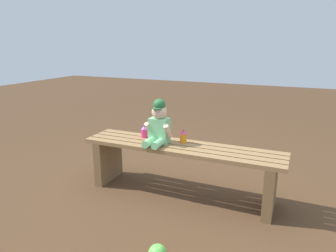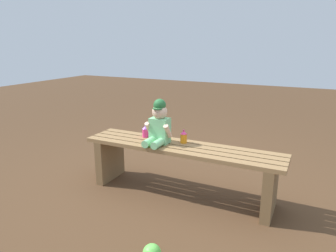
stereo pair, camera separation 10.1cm
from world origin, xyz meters
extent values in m
plane|color=#4C331E|center=(0.00, 0.00, 0.00)|extent=(16.00, 16.00, 0.00)
cube|color=olive|center=(0.00, -0.15, 0.45)|extent=(1.80, 0.08, 0.04)
cube|color=olive|center=(0.00, -0.05, 0.45)|extent=(1.80, 0.08, 0.04)
cube|color=olive|center=(0.00, 0.05, 0.45)|extent=(1.80, 0.08, 0.04)
cube|color=olive|center=(0.00, 0.15, 0.45)|extent=(1.80, 0.08, 0.04)
cube|color=brown|center=(-0.78, 0.00, 0.22)|extent=(0.08, 0.38, 0.44)
cube|color=brown|center=(0.78, 0.00, 0.22)|extent=(0.08, 0.38, 0.44)
cube|color=#7FCC8C|center=(-0.21, -0.01, 0.59)|extent=(0.17, 0.12, 0.23)
sphere|color=beige|center=(-0.21, -0.01, 0.76)|extent=(0.14, 0.14, 0.14)
cylinder|color=#266633|center=(-0.21, -0.04, 0.80)|extent=(0.09, 0.09, 0.01)
sphere|color=#266633|center=(-0.21, -0.01, 0.82)|extent=(0.11, 0.11, 0.11)
cylinder|color=#85D693|center=(-0.25, -0.13, 0.51)|extent=(0.07, 0.16, 0.07)
cylinder|color=#85D693|center=(-0.16, -0.13, 0.51)|extent=(0.07, 0.16, 0.07)
cylinder|color=beige|center=(-0.30, -0.04, 0.60)|extent=(0.04, 0.12, 0.14)
cylinder|color=beige|center=(-0.11, -0.04, 0.60)|extent=(0.04, 0.12, 0.14)
cylinder|color=#E5337F|center=(-0.41, 0.08, 0.51)|extent=(0.06, 0.06, 0.08)
cone|color=#8C4CCC|center=(-0.41, 0.08, 0.57)|extent=(0.06, 0.06, 0.03)
cylinder|color=#8C4CCC|center=(-0.41, 0.08, 0.59)|extent=(0.01, 0.01, 0.02)
cylinder|color=orange|center=(-0.01, 0.08, 0.51)|extent=(0.06, 0.06, 0.08)
cone|color=#E5337F|center=(-0.01, 0.08, 0.57)|extent=(0.06, 0.06, 0.03)
cylinder|color=#E5337F|center=(-0.01, 0.08, 0.59)|extent=(0.01, 0.01, 0.02)
camera|label=1|loc=(0.93, -2.41, 1.36)|focal=32.84mm
camera|label=2|loc=(1.03, -2.37, 1.36)|focal=32.84mm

